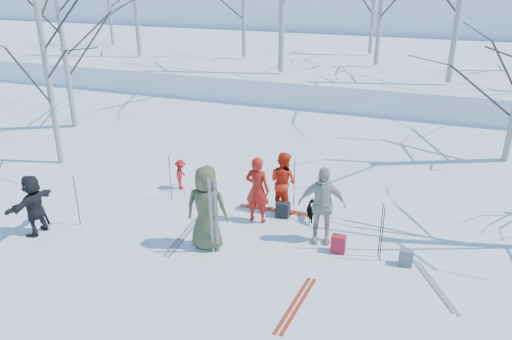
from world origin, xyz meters
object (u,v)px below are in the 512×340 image
at_px(skier_olive_center, 207,208).
at_px(backpack_grey, 406,258).
at_px(skier_redor_behind, 283,182).
at_px(backpack_red, 338,244).
at_px(skier_cream_east, 322,205).
at_px(backpack_dark, 283,210).
at_px(skier_red_seated, 181,175).
at_px(dog, 312,212).
at_px(skier_grey_west, 34,205).
at_px(skier_red_north, 257,190).

bearing_deg(skier_olive_center, backpack_grey, -178.34).
relative_size(skier_redor_behind, backpack_red, 3.93).
xyz_separation_m(skier_cream_east, backpack_dark, (-1.20, 0.88, -0.75)).
relative_size(skier_redor_behind, skier_red_seated, 1.83).
bearing_deg(backpack_red, backpack_dark, 144.34).
distance_m(skier_redor_behind, dog, 1.09).
bearing_deg(skier_grey_west, backpack_grey, 101.68).
bearing_deg(dog, backpack_dark, -20.01).
xyz_separation_m(skier_red_north, skier_cream_east, (1.75, -0.44, 0.07)).
xyz_separation_m(skier_olive_center, skier_red_north, (0.64, 1.60, -0.13)).
xyz_separation_m(skier_olive_center, backpack_red, (2.90, 0.81, -0.79)).
height_order(skier_red_north, dog, skier_red_north).
bearing_deg(skier_red_seated, skier_cream_east, -121.05).
relative_size(skier_red_seated, backpack_grey, 2.37).
height_order(skier_redor_behind, backpack_dark, skier_redor_behind).
distance_m(skier_red_north, backpack_dark, 0.97).
relative_size(skier_redor_behind, skier_grey_west, 1.08).
bearing_deg(skier_red_north, dog, -155.30).
relative_size(backpack_red, backpack_grey, 1.11).
bearing_deg(backpack_grey, backpack_red, 179.12).
xyz_separation_m(backpack_grey, backpack_dark, (-3.20, 1.25, 0.01)).
bearing_deg(skier_cream_east, skier_redor_behind, 123.50).
relative_size(skier_redor_behind, skier_cream_east, 0.87).
xyz_separation_m(skier_olive_center, dog, (1.94, 2.11, -0.75)).
height_order(skier_redor_behind, skier_cream_east, skier_cream_east).
xyz_separation_m(skier_redor_behind, dog, (0.88, -0.29, -0.58)).
xyz_separation_m(skier_redor_behind, backpack_dark, (0.12, -0.37, -0.62)).
bearing_deg(skier_grey_west, skier_redor_behind, 122.67).
height_order(dog, backpack_red, dog).
bearing_deg(backpack_red, skier_olive_center, -164.40).
bearing_deg(backpack_red, skier_red_north, 160.78).
relative_size(skier_cream_east, backpack_red, 4.51).
xyz_separation_m(skier_cream_east, backpack_red, (0.51, -0.35, -0.74)).
distance_m(skier_olive_center, skier_cream_east, 2.66).
height_order(skier_red_north, skier_cream_east, skier_cream_east).
bearing_deg(skier_grey_west, skier_olive_center, 102.44).
relative_size(skier_olive_center, dog, 3.42).
distance_m(skier_olive_center, skier_red_seated, 3.49).
xyz_separation_m(skier_olive_center, skier_grey_west, (-4.19, -0.86, -0.24)).
distance_m(skier_cream_east, backpack_red, 0.96).
distance_m(skier_redor_behind, skier_grey_west, 6.19).
relative_size(skier_cream_east, skier_grey_west, 1.24).
xyz_separation_m(skier_red_seated, skier_cream_east, (4.53, -1.54, 0.50)).
distance_m(skier_red_north, backpack_grey, 3.90).
height_order(skier_cream_east, backpack_dark, skier_cream_east).
distance_m(skier_cream_east, dog, 1.26).
distance_m(skier_red_north, skier_cream_east, 1.81).
xyz_separation_m(skier_olive_center, skier_redor_behind, (1.06, 2.40, -0.17)).
bearing_deg(skier_red_north, skier_olive_center, 71.43).
xyz_separation_m(skier_olive_center, backpack_grey, (4.39, 0.79, -0.81)).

